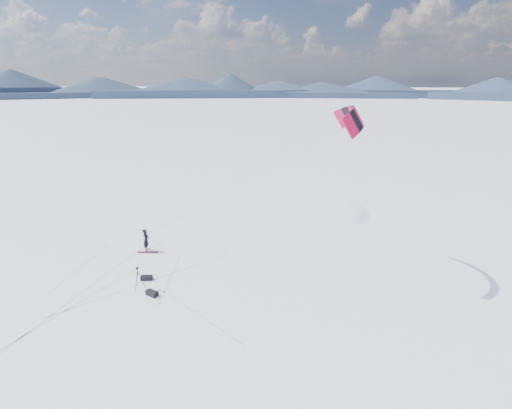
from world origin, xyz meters
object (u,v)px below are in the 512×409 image
(tripod, at_px, (138,275))
(gear_bag_a, at_px, (147,278))
(snowkiter, at_px, (147,250))
(gear_bag_b, at_px, (152,293))
(snowboard, at_px, (148,252))

(tripod, distance_m, gear_bag_a, 1.33)
(snowkiter, bearing_deg, gear_bag_b, -163.08)
(tripod, height_order, gear_bag_a, tripod)
(snowkiter, bearing_deg, tripod, -170.37)
(snowkiter, xyz_separation_m, gear_bag_b, (3.81, -5.54, 0.16))
(tripod, height_order, gear_bag_b, tripod)
(snowkiter, height_order, gear_bag_b, snowkiter)
(snowboard, height_order, gear_bag_a, gear_bag_a)
(snowboard, distance_m, tripod, 5.30)
(snowkiter, relative_size, gear_bag_b, 2.04)
(gear_bag_b, bearing_deg, tripod, 174.52)
(snowboard, xyz_separation_m, gear_bag_a, (2.17, -3.63, 0.13))
(tripod, distance_m, gear_bag_b, 1.56)
(gear_bag_b, bearing_deg, snowkiter, 142.15)
(gear_bag_a, distance_m, gear_bag_b, 2.08)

